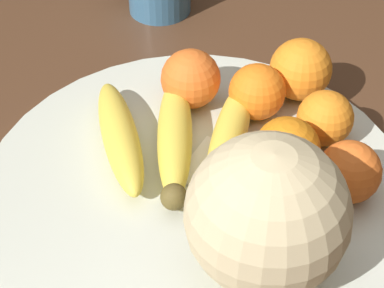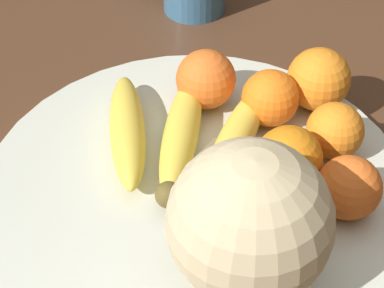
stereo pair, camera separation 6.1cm
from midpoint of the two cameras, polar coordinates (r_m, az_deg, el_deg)
The scene contains 11 objects.
kitchen_table at distance 0.74m, azimuth 2.72°, elevation -8.62°, with size 1.31×1.01×0.72m.
fruit_bowl at distance 0.65m, azimuth 2.68°, elevation -3.85°, with size 0.43×0.43×0.02m.
melon at distance 0.52m, azimuth 8.49°, elevation -7.01°, with size 0.14×0.14×0.14m.
banana_bunch at distance 0.66m, azimuth 1.45°, elevation 0.71°, with size 0.19×0.19×0.04m.
orange_front_left at distance 0.63m, azimuth 11.36°, elevation -1.43°, with size 0.07×0.07×0.07m.
orange_front_right at distance 0.70m, azimuth 9.46°, elevation 3.95°, with size 0.06×0.06×0.06m.
orange_mid_center at distance 0.67m, azimuth 15.13°, elevation 1.02°, with size 0.06×0.06×0.06m.
orange_back_left at distance 0.71m, azimuth 3.70°, elevation 5.66°, with size 0.07×0.07×0.07m.
orange_back_right at distance 0.62m, azimuth 16.55°, elevation -3.88°, with size 0.06×0.06×0.06m.
orange_top_small at distance 0.73m, azimuth 13.57°, elevation 5.51°, with size 0.07×0.07×0.07m.
produce_tag at distance 0.66m, azimuth 3.71°, elevation -1.75°, with size 0.07×0.06×0.00m.
Camera 2 is at (0.45, 0.01, 1.21)m, focal length 60.00 mm.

